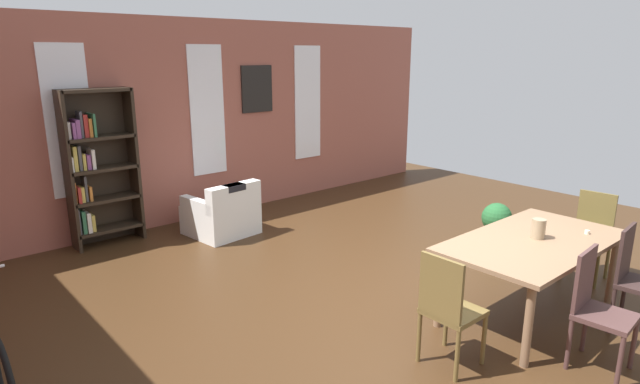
# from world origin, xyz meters

# --- Properties ---
(ground_plane) EXTENTS (10.69, 10.69, 0.00)m
(ground_plane) POSITION_xyz_m (0.00, 0.00, 0.00)
(ground_plane) COLOR #3E2815
(back_wall_brick) EXTENTS (9.22, 0.12, 2.90)m
(back_wall_brick) POSITION_xyz_m (0.00, 4.10, 1.45)
(back_wall_brick) COLOR #A1594A
(back_wall_brick) RESTS_ON ground
(window_pane_0) EXTENTS (0.55, 0.02, 1.88)m
(window_pane_0) POSITION_xyz_m (-1.92, 4.03, 1.59)
(window_pane_0) COLOR white
(window_pane_1) EXTENTS (0.55, 0.02, 1.88)m
(window_pane_1) POSITION_xyz_m (0.00, 4.03, 1.59)
(window_pane_1) COLOR white
(window_pane_2) EXTENTS (0.55, 0.02, 1.88)m
(window_pane_2) POSITION_xyz_m (1.92, 4.03, 1.59)
(window_pane_2) COLOR white
(dining_table) EXTENTS (1.86, 1.04, 0.75)m
(dining_table) POSITION_xyz_m (0.65, -0.74, 0.68)
(dining_table) COLOR #866549
(dining_table) RESTS_ON ground
(vase_on_table) EXTENTS (0.12, 0.12, 0.18)m
(vase_on_table) POSITION_xyz_m (0.71, -0.74, 0.84)
(vase_on_table) COLOR #998466
(vase_on_table) RESTS_ON dining_table
(tealight_candle_0) EXTENTS (0.04, 0.04, 0.04)m
(tealight_candle_0) POSITION_xyz_m (1.17, -1.00, 0.77)
(tealight_candle_0) COLOR silver
(tealight_candle_0) RESTS_ON dining_table
(dining_chair_head_right) EXTENTS (0.43, 0.43, 0.95)m
(dining_chair_head_right) POSITION_xyz_m (1.96, -0.74, 0.51)
(dining_chair_head_right) COLOR brown
(dining_chair_head_right) RESTS_ON ground
(dining_chair_near_left) EXTENTS (0.43, 0.43, 0.95)m
(dining_chair_near_left) POSITION_xyz_m (0.22, -1.49, 0.51)
(dining_chair_near_left) COLOR #4C322F
(dining_chair_near_left) RESTS_ON ground
(dining_chair_head_left) EXTENTS (0.40, 0.40, 0.95)m
(dining_chair_head_left) POSITION_xyz_m (-0.66, -0.74, 0.51)
(dining_chair_head_left) COLOR brown
(dining_chair_head_left) RESTS_ON ground
(dining_chair_near_right) EXTENTS (0.44, 0.44, 0.95)m
(dining_chair_near_right) POSITION_xyz_m (1.06, -1.49, 0.51)
(dining_chair_near_right) COLOR #342321
(dining_chair_near_right) RESTS_ON ground
(bookshelf_tall) EXTENTS (0.86, 0.32, 2.00)m
(bookshelf_tall) POSITION_xyz_m (-1.71, 3.85, 1.02)
(bookshelf_tall) COLOR #2D2319
(bookshelf_tall) RESTS_ON ground
(armchair_white) EXTENTS (0.88, 0.88, 0.75)m
(armchair_white) POSITION_xyz_m (-0.35, 3.15, 0.28)
(armchair_white) COLOR silver
(armchair_white) RESTS_ON ground
(potted_plant_by_shelf) EXTENTS (0.39, 0.39, 0.51)m
(potted_plant_by_shelf) POSITION_xyz_m (2.26, 0.55, 0.28)
(potted_plant_by_shelf) COLOR #9E6042
(potted_plant_by_shelf) RESTS_ON ground
(framed_picture) EXTENTS (0.56, 0.03, 0.72)m
(framed_picture) POSITION_xyz_m (0.88, 4.03, 1.87)
(framed_picture) COLOR black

